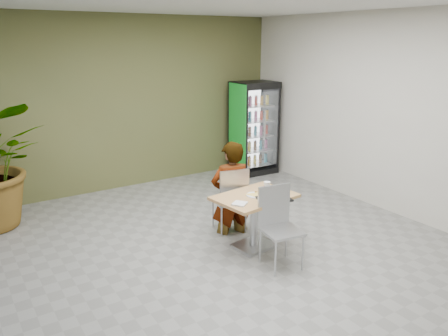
{
  "coord_description": "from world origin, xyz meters",
  "views": [
    {
      "loc": [
        -2.98,
        -4.3,
        2.74
      ],
      "look_at": [
        0.22,
        0.67,
        1.0
      ],
      "focal_mm": 35.0,
      "sensor_mm": 36.0,
      "label": 1
    }
  ],
  "objects_px": {
    "chair_near": "(278,219)",
    "soda_cup": "(267,188)",
    "chair_far": "(232,195)",
    "dining_table": "(254,210)",
    "cafeteria_tray": "(274,199)",
    "seated_woman": "(231,197)",
    "beverage_fridge": "(254,128)"
  },
  "relations": [
    {
      "from": "chair_far",
      "to": "seated_woman",
      "type": "xyz_separation_m",
      "value": [
        0.02,
        0.05,
        -0.05
      ]
    },
    {
      "from": "chair_near",
      "to": "cafeteria_tray",
      "type": "relative_size",
      "value": 2.46
    },
    {
      "from": "beverage_fridge",
      "to": "dining_table",
      "type": "bearing_deg",
      "value": -124.06
    },
    {
      "from": "cafeteria_tray",
      "to": "soda_cup",
      "type": "bearing_deg",
      "value": 72.72
    },
    {
      "from": "dining_table",
      "to": "seated_woman",
      "type": "bearing_deg",
      "value": 87.49
    },
    {
      "from": "soda_cup",
      "to": "cafeteria_tray",
      "type": "distance_m",
      "value": 0.28
    },
    {
      "from": "chair_near",
      "to": "beverage_fridge",
      "type": "xyz_separation_m",
      "value": [
        2.13,
        3.38,
        0.37
      ]
    },
    {
      "from": "seated_woman",
      "to": "beverage_fridge",
      "type": "bearing_deg",
      "value": -120.74
    },
    {
      "from": "chair_near",
      "to": "soda_cup",
      "type": "relative_size",
      "value": 6.35
    },
    {
      "from": "chair_far",
      "to": "seated_woman",
      "type": "relative_size",
      "value": 0.59
    },
    {
      "from": "seated_woman",
      "to": "soda_cup",
      "type": "xyz_separation_m",
      "value": [
        0.17,
        -0.62,
        0.29
      ]
    },
    {
      "from": "chair_near",
      "to": "soda_cup",
      "type": "xyz_separation_m",
      "value": [
        0.21,
        0.5,
        0.23
      ]
    },
    {
      "from": "soda_cup",
      "to": "beverage_fridge",
      "type": "xyz_separation_m",
      "value": [
        1.92,
        2.88,
        0.13
      ]
    },
    {
      "from": "chair_far",
      "to": "cafeteria_tray",
      "type": "height_order",
      "value": "chair_far"
    },
    {
      "from": "dining_table",
      "to": "soda_cup",
      "type": "height_order",
      "value": "soda_cup"
    },
    {
      "from": "chair_far",
      "to": "soda_cup",
      "type": "distance_m",
      "value": 0.64
    },
    {
      "from": "dining_table",
      "to": "chair_near",
      "type": "bearing_deg",
      "value": -91.92
    },
    {
      "from": "seated_woman",
      "to": "soda_cup",
      "type": "relative_size",
      "value": 10.48
    },
    {
      "from": "soda_cup",
      "to": "cafeteria_tray",
      "type": "bearing_deg",
      "value": -107.28
    },
    {
      "from": "chair_far",
      "to": "seated_woman",
      "type": "bearing_deg",
      "value": -100.58
    },
    {
      "from": "dining_table",
      "to": "chair_far",
      "type": "height_order",
      "value": "chair_far"
    },
    {
      "from": "soda_cup",
      "to": "beverage_fridge",
      "type": "height_order",
      "value": "beverage_fridge"
    },
    {
      "from": "dining_table",
      "to": "chair_far",
      "type": "relative_size",
      "value": 1.13
    },
    {
      "from": "soda_cup",
      "to": "cafeteria_tray",
      "type": "height_order",
      "value": "soda_cup"
    },
    {
      "from": "chair_near",
      "to": "cafeteria_tray",
      "type": "xyz_separation_m",
      "value": [
        0.14,
        0.24,
        0.17
      ]
    },
    {
      "from": "seated_woman",
      "to": "beverage_fridge",
      "type": "xyz_separation_m",
      "value": [
        2.09,
        2.27,
        0.43
      ]
    },
    {
      "from": "seated_woman",
      "to": "beverage_fridge",
      "type": "relative_size",
      "value": 0.87
    },
    {
      "from": "chair_far",
      "to": "beverage_fridge",
      "type": "height_order",
      "value": "beverage_fridge"
    },
    {
      "from": "cafeteria_tray",
      "to": "chair_far",
      "type": "bearing_deg",
      "value": 97.87
    },
    {
      "from": "dining_table",
      "to": "cafeteria_tray",
      "type": "height_order",
      "value": "cafeteria_tray"
    },
    {
      "from": "dining_table",
      "to": "seated_woman",
      "type": "height_order",
      "value": "seated_woman"
    },
    {
      "from": "chair_far",
      "to": "chair_near",
      "type": "distance_m",
      "value": 1.06
    }
  ]
}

